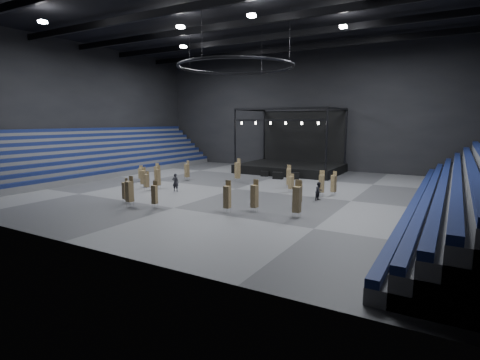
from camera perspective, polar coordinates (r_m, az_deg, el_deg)
The scene contains 33 objects.
floor at distance 41.07m, azimuth -0.61°, elevation -1.37°, with size 50.00×50.00×0.00m, color #515153.
ceiling at distance 41.78m, azimuth -0.66°, elevation 23.71°, with size 50.00×42.00×0.20m, color black.
wall_back at distance 59.47m, azimuth 9.90°, elevation 10.41°, with size 50.00×0.20×18.00m, color black.
wall_front at distance 24.82m, azimuth -26.77°, elevation 11.78°, with size 50.00×0.20×18.00m, color black.
wall_left at distance 57.35m, azimuth -23.02°, elevation 9.90°, with size 0.20×42.00×18.00m, color black.
bleachers_left at distance 55.99m, azimuth -21.28°, elevation 2.58°, with size 7.20×40.00×6.40m.
stage at distance 55.32m, azimuth 7.99°, elevation 2.74°, with size 14.00×10.00×9.20m.
truss_ring at distance 40.79m, azimuth -0.65°, elevation 16.90°, with size 12.30×12.30×5.15m.
roof_girders at distance 41.58m, azimuth -0.66°, elevation 22.64°, with size 49.00×30.35×0.70m.
floodlights at distance 38.15m, azimuth -3.98°, elevation 22.95°, with size 28.60×16.60×0.25m.
flight_case_left at distance 50.48m, azimuth 3.77°, elevation 0.95°, with size 1.03×0.52×0.69m, color black.
flight_case_mid at distance 48.28m, azimuth 5.82°, elevation 0.67°, with size 1.33×0.66×0.89m, color black.
flight_case_right at distance 48.27m, azimuth 8.23°, elevation 0.62°, with size 1.30×0.65×0.87m, color black.
chair_stack_0 at distance 33.09m, azimuth 8.98°, elevation -2.00°, with size 0.48×0.48×2.21m.
chair_stack_1 at distance 47.06m, azimuth -12.59°, elevation 1.19°, with size 0.53×0.53×2.26m.
chair_stack_2 at distance 41.76m, azimuth 7.43°, elevation 0.55°, with size 0.57×0.57×2.59m.
chair_stack_3 at distance 47.70m, azimuth -14.90°, elevation 1.05°, with size 0.57×0.57×1.97m.
chair_stack_4 at distance 41.23m, azimuth -14.05°, elevation -0.06°, with size 0.50×0.50×2.09m.
chair_stack_5 at distance 37.65m, azimuth 12.32°, elevation -0.47°, with size 0.59×0.59×2.58m.
chair_stack_6 at distance 45.63m, azimuth -0.37°, elevation 1.53°, with size 0.66×0.66×2.87m.
chair_stack_7 at distance 33.78m, azimuth -16.48°, elevation -1.61°, with size 0.61×0.61×2.68m.
chair_stack_8 at distance 38.42m, azimuth 14.09°, elevation -0.48°, with size 0.54×0.54×2.44m.
chair_stack_9 at distance 30.21m, azimuth -1.96°, elevation -2.51°, with size 0.53×0.53×2.67m.
chair_stack_10 at distance 32.91m, azimuth -12.89°, elevation -2.09°, with size 0.49×0.49×2.34m.
chair_stack_11 at distance 41.91m, azimuth -12.45°, elevation 0.49°, with size 0.52×0.52×2.63m.
chair_stack_12 at distance 35.56m, azimuth -17.09°, elevation -1.50°, with size 0.51×0.51×2.25m.
chair_stack_13 at distance 47.42m, azimuth -8.09°, elevation 1.49°, with size 0.61×0.61×2.46m.
chair_stack_14 at distance 39.39m, azimuth 7.80°, elevation -0.37°, with size 0.56×0.56×1.94m.
chair_stack_15 at distance 28.95m, azimuth 8.68°, elevation -2.84°, with size 0.55×0.55×2.94m.
chair_stack_16 at distance 30.44m, azimuth 2.23°, elevation -2.40°, with size 0.55×0.55×2.70m.
chair_stack_17 at distance 43.08m, azimuth -14.54°, elevation 0.45°, with size 0.63×0.63×2.29m.
man_center at distance 40.11m, azimuth -9.80°, elevation -0.37°, with size 0.70×0.46×1.92m, color black.
crew_member at distance 35.76m, azimuth 11.95°, elevation -1.70°, with size 0.85×0.66×1.75m, color black.
Camera 1 is at (20.58, -34.77, 7.39)m, focal length 28.00 mm.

